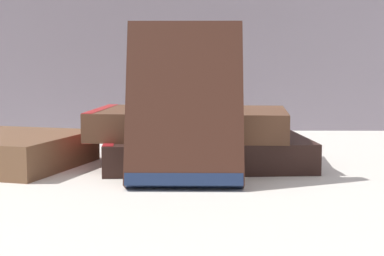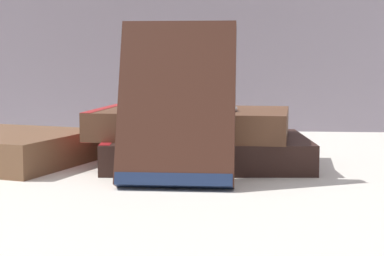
# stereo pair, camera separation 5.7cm
# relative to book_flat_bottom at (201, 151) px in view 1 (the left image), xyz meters

# --- Properties ---
(ground_plane) EXTENTS (3.00, 3.00, 0.00)m
(ground_plane) POSITION_rel_book_flat_bottom_xyz_m (-0.04, -0.01, -0.02)
(ground_plane) COLOR silver
(book_flat_bottom) EXTENTS (0.25, 0.19, 0.04)m
(book_flat_bottom) POSITION_rel_book_flat_bottom_xyz_m (0.00, 0.00, 0.00)
(book_flat_bottom) COLOR #331E19
(book_flat_bottom) RESTS_ON ground_plane
(book_flat_top) EXTENTS (0.24, 0.16, 0.03)m
(book_flat_top) POSITION_rel_book_flat_bottom_xyz_m (-0.02, 0.00, 0.03)
(book_flat_top) COLOR brown
(book_flat_top) RESTS_ON book_flat_bottom
(book_leaning_front) EXTENTS (0.12, 0.07, 0.17)m
(book_leaning_front) POSITION_rel_book_flat_bottom_xyz_m (-0.02, -0.12, 0.06)
(book_leaning_front) COLOR #422319
(book_leaning_front) RESTS_ON ground_plane
(pocket_watch) EXTENTS (0.06, 0.06, 0.01)m
(pocket_watch) POSITION_rel_book_flat_bottom_xyz_m (0.01, -0.02, 0.05)
(pocket_watch) COLOR silver
(pocket_watch) RESTS_ON book_flat_top
(reading_glasses) EXTENTS (0.10, 0.05, 0.00)m
(reading_glasses) POSITION_rel_book_flat_bottom_xyz_m (-0.05, 0.16, -0.02)
(reading_glasses) COLOR black
(reading_glasses) RESTS_ON ground_plane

